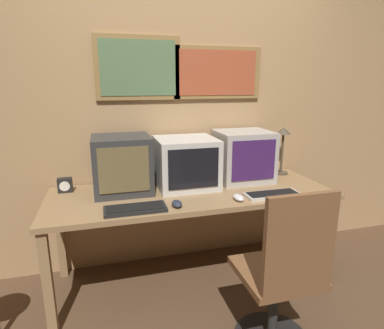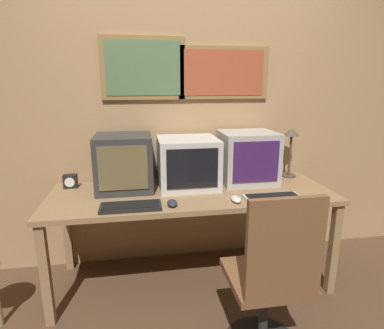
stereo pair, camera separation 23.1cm
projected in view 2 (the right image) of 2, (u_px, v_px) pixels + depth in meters
The scene contains 12 objects.
wall_back at pixel (183, 108), 2.62m from camera, with size 8.00×0.08×2.60m.
desk at pixel (192, 200), 2.38m from camera, with size 2.05×0.75×0.73m.
monitor_left at pixel (124, 162), 2.37m from camera, with size 0.41×0.39×0.41m.
monitor_center at pixel (188, 162), 2.44m from camera, with size 0.44×0.43×0.37m.
monitor_right at pixel (247, 157), 2.55m from camera, with size 0.43×0.39×0.40m.
keyboard_main at pixel (131, 206), 2.04m from camera, with size 0.39×0.16×0.03m.
keyboard_side at pixel (272, 197), 2.20m from camera, with size 0.39×0.14×0.03m.
mouse_near_keyboard at pixel (172, 203), 2.08m from camera, with size 0.07×0.10×0.04m.
mouse_far_corner at pixel (236, 199), 2.15m from camera, with size 0.06×0.11×0.04m.
desk_clock at pixel (70, 181), 2.43m from camera, with size 0.10×0.06×0.11m.
desk_lamp at pixel (291, 143), 2.66m from camera, with size 0.13×0.13×0.41m.
office_chair at pixel (270, 289), 1.72m from camera, with size 0.44×0.44×1.00m.
Camera 2 is at (-0.38, -1.27, 1.51)m, focal length 30.00 mm.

